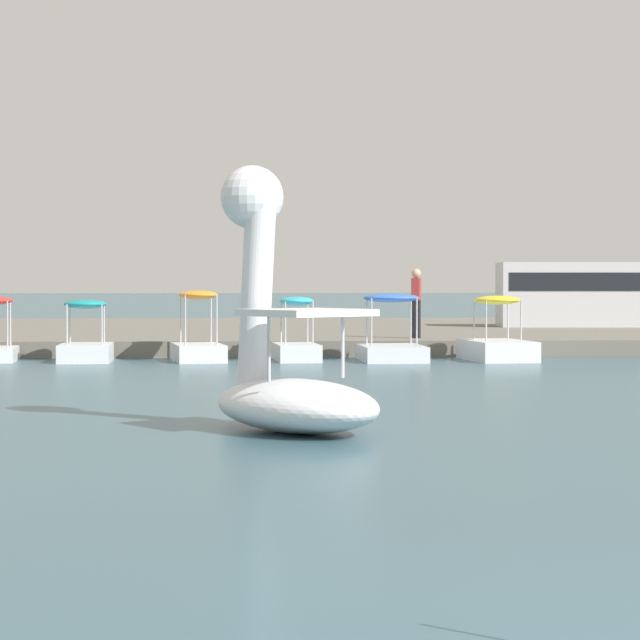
# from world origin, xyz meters

# --- Properties ---
(shore_bank_far) EXTENTS (157.75, 20.23, 0.38)m
(shore_bank_far) POSITION_xyz_m (0.00, 35.35, 0.19)
(shore_bank_far) COLOR #6B665B
(shore_bank_far) RESTS_ON ground_plane
(swan_boat) EXTENTS (2.62, 2.85, 3.17)m
(swan_boat) POSITION_xyz_m (-2.42, 10.21, 0.90)
(swan_boat) COLOR white
(swan_boat) RESTS_ON ground_plane
(pedal_boat_yellow) EXTENTS (1.53, 2.38, 1.46)m
(pedal_boat_yellow) POSITION_xyz_m (2.76, 23.83, 0.40)
(pedal_boat_yellow) COLOR white
(pedal_boat_yellow) RESTS_ON ground_plane
(pedal_boat_blue) EXTENTS (1.45, 2.19, 1.51)m
(pedal_boat_blue) POSITION_xyz_m (0.37, 23.75, 0.41)
(pedal_boat_blue) COLOR white
(pedal_boat_blue) RESTS_ON ground_plane
(pedal_boat_cyan) EXTENTS (1.06, 1.91, 1.44)m
(pedal_boat_cyan) POSITION_xyz_m (-1.74, 23.93, 0.44)
(pedal_boat_cyan) COLOR white
(pedal_boat_cyan) RESTS_ON ground_plane
(pedal_boat_orange) EXTENTS (1.33, 2.05, 1.57)m
(pedal_boat_orange) POSITION_xyz_m (-3.92, 23.90, 0.47)
(pedal_boat_orange) COLOR white
(pedal_boat_orange) RESTS_ON ground_plane
(pedal_boat_teal) EXTENTS (1.19, 1.91, 1.37)m
(pedal_boat_teal) POSITION_xyz_m (-6.40, 23.91, 0.38)
(pedal_boat_teal) COLOR white
(pedal_boat_teal) RESTS_ON ground_plane
(person_on_path) EXTENTS (0.27, 0.28, 1.71)m
(person_on_path) POSITION_xyz_m (1.31, 26.73, 1.29)
(person_on_path) COLOR black
(person_on_path) RESTS_ON shore_bank_far
(parked_van) EXTENTS (4.51, 2.13, 1.99)m
(parked_van) POSITION_xyz_m (7.19, 34.90, 1.46)
(parked_van) COLOR silver
(parked_van) RESTS_ON shore_bank_far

